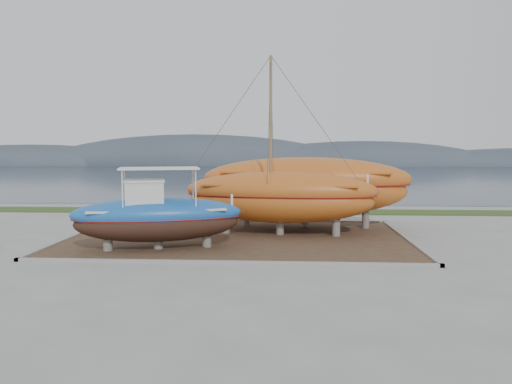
# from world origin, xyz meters

# --- Properties ---
(ground) EXTENTS (140.00, 140.00, 0.00)m
(ground) POSITION_xyz_m (0.00, 0.00, 0.00)
(ground) COLOR gray
(ground) RESTS_ON ground
(dirt_patch) EXTENTS (18.00, 12.00, 0.06)m
(dirt_patch) POSITION_xyz_m (0.00, 4.00, 0.03)
(dirt_patch) COLOR #422D1E
(dirt_patch) RESTS_ON ground
(curb_frame) EXTENTS (18.60, 12.60, 0.15)m
(curb_frame) POSITION_xyz_m (0.00, 4.00, 0.07)
(curb_frame) COLOR gray
(curb_frame) RESTS_ON ground
(grass_strip) EXTENTS (44.00, 3.00, 0.08)m
(grass_strip) POSITION_xyz_m (0.00, 15.50, 0.04)
(grass_strip) COLOR #284219
(grass_strip) RESTS_ON ground
(sea) EXTENTS (260.00, 100.00, 0.04)m
(sea) POSITION_xyz_m (0.00, 70.00, 0.00)
(sea) COLOR #1A2635
(sea) RESTS_ON ground
(mountain_ridge) EXTENTS (200.00, 36.00, 20.00)m
(mountain_ridge) POSITION_xyz_m (0.00, 125.00, 0.00)
(mountain_ridge) COLOR #333D49
(mountain_ridge) RESTS_ON ground
(blue_caique) EXTENTS (8.57, 4.57, 3.94)m
(blue_caique) POSITION_xyz_m (-3.57, 0.73, 2.03)
(blue_caique) COLOR #1B5AAB
(blue_caique) RESTS_ON dirt_patch
(white_dinghy) EXTENTS (4.67, 2.99, 1.31)m
(white_dinghy) POSITION_xyz_m (-6.97, 5.58, 0.72)
(white_dinghy) COLOR silver
(white_dinghy) RESTS_ON dirt_patch
(orange_sailboat) EXTENTS (11.11, 4.19, 9.96)m
(orange_sailboat) POSITION_xyz_m (2.29, 5.07, 5.04)
(orange_sailboat) COLOR #B0561B
(orange_sailboat) RESTS_ON dirt_patch
(orange_bare_hull) EXTENTS (13.06, 4.78, 4.20)m
(orange_bare_hull) POSITION_xyz_m (3.80, 7.92, 2.16)
(orange_bare_hull) COLOR #B0561B
(orange_bare_hull) RESTS_ON dirt_patch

